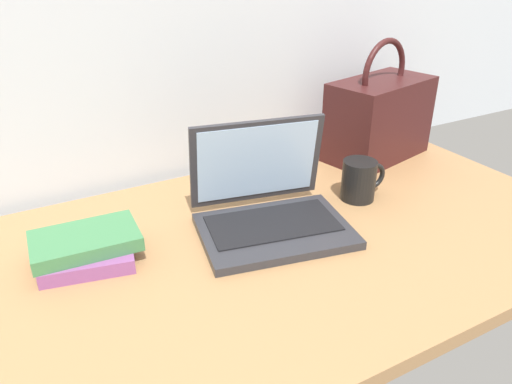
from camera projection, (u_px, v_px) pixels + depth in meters
name	position (u px, v px, depth m)	size (l,w,h in m)	color
desk	(233.00, 258.00, 0.99)	(1.60, 0.76, 0.03)	#A87A4C
laptop	(268.00, 206.00, 1.05)	(0.35, 0.31, 0.22)	#2D2D33
coffee_mug	(360.00, 180.00, 1.16)	(0.12, 0.08, 0.10)	black
handbag	(379.00, 117.00, 1.37)	(0.33, 0.22, 0.33)	#3F1919
book_stack	(86.00, 247.00, 0.94)	(0.20, 0.18, 0.06)	#8C4C8C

